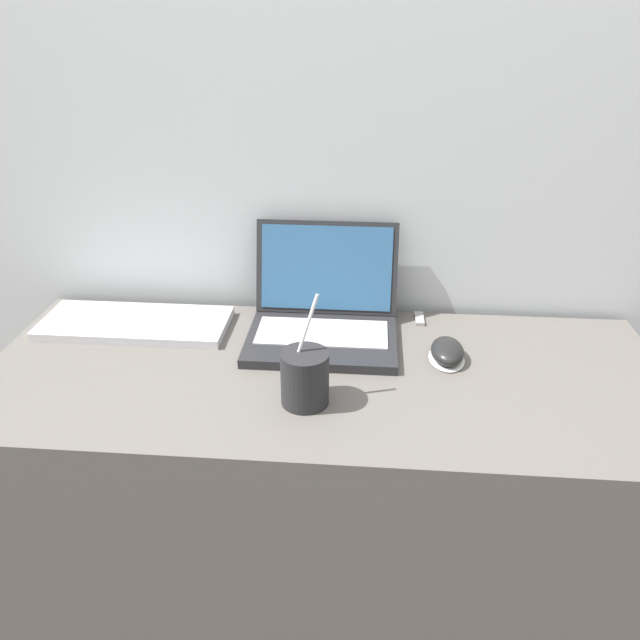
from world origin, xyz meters
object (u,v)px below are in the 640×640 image
object	(u,v)px
laptop	(323,314)
usb_stick	(419,319)
external_keyboard	(135,324)
computer_mouse	(447,352)
drink_cup	(305,377)

from	to	relation	value
laptop	usb_stick	xyz separation A→B (m)	(0.22, 0.08, -0.05)
laptop	external_keyboard	distance (m)	0.43
laptop	computer_mouse	size ratio (longest dim) A/B	2.91
computer_mouse	usb_stick	size ratio (longest dim) A/B	1.82
laptop	usb_stick	distance (m)	0.24
drink_cup	external_keyboard	distance (m)	0.49
external_keyboard	computer_mouse	bearing A→B (deg)	-7.01
external_keyboard	usb_stick	bearing A→B (deg)	7.88
computer_mouse	external_keyboard	xyz separation A→B (m)	(-0.68, 0.08, -0.01)
laptop	computer_mouse	bearing A→B (deg)	-18.94
laptop	external_keyboard	bearing A→B (deg)	-179.27
computer_mouse	laptop	bearing A→B (deg)	161.06
drink_cup	computer_mouse	size ratio (longest dim) A/B	1.91
drink_cup	computer_mouse	world-z (taller)	drink_cup
laptop	computer_mouse	world-z (taller)	laptop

